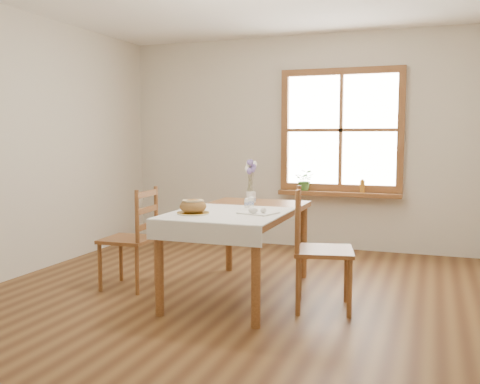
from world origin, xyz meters
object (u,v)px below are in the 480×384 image
(chair_left, at_px, (128,238))
(flower_vase, at_px, (251,198))
(chair_right, at_px, (324,249))
(dining_table, at_px, (240,219))
(bread_plate, at_px, (193,213))

(chair_left, distance_m, flower_vase, 1.19)
(chair_left, xyz_separation_m, flower_vase, (0.99, 0.56, 0.34))
(chair_left, bearing_deg, chair_right, 87.52)
(dining_table, height_order, chair_left, chair_left)
(chair_right, distance_m, flower_vase, 1.02)
(chair_left, bearing_deg, dining_table, 95.95)
(chair_left, relative_size, bread_plate, 3.66)
(chair_right, relative_size, flower_vase, 9.71)
(dining_table, distance_m, flower_vase, 0.43)
(dining_table, height_order, bread_plate, bread_plate)
(bread_plate, relative_size, flower_vase, 2.51)
(chair_right, bearing_deg, bread_plate, 94.72)
(flower_vase, bearing_deg, chair_right, -34.77)
(flower_vase, bearing_deg, bread_plate, -102.83)
(chair_left, bearing_deg, bread_plate, 66.64)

